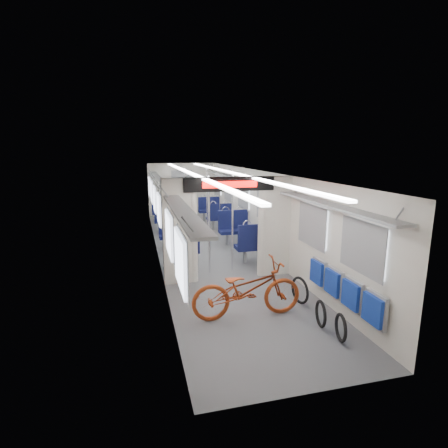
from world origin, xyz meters
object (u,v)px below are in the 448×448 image
Objects in this scene: bike_hoop_c at (300,291)px; seat_bay_near_right at (243,233)px; stanchion_far_right at (207,204)px; bicycle at (247,289)px; stanchion_near_left at (209,226)px; stanchion_near_right at (232,224)px; flip_bench at (343,288)px; seat_bay_far_right at (214,211)px; seat_bay_near_left at (177,239)px; bike_hoop_a at (341,329)px; seat_bay_far_left at (165,213)px; stanchion_far_left at (186,204)px; bike_hoop_b at (321,315)px.

seat_bay_near_right is (-0.04, 3.52, 0.33)m from bike_hoop_c.
bicycle is at bearing -94.25° from stanchion_far_right.
stanchion_near_right is (0.58, 0.06, 0.00)m from stanchion_near_left.
seat_bay_far_right is at bearing 92.94° from flip_bench.
seat_bay_near_left is 1.88m from stanchion_near_right.
bike_hoop_a is 9.02m from seat_bay_far_left.
stanchion_far_right reaches higher than seat_bay_far_left.
stanchion_near_right is at bearing 110.91° from flip_bench.
bike_hoop_c is (-0.00, 1.39, 0.04)m from bike_hoop_a.
seat_bay_far_left is (0.00, 3.94, 0.01)m from seat_bay_near_left.
stanchion_far_left is at bearing 124.15° from seat_bay_near_right.
stanchion_near_right is at bearing 6.21° from stanchion_near_left.
stanchion_near_right is (1.17, -1.34, 0.63)m from seat_bay_near_left.
bike_hoop_c reaches higher than bike_hoop_b.
stanchion_near_left is (-1.32, 3.47, 0.95)m from bike_hoop_a.
bike_hoop_a is at bearing -68.62° from seat_bay_near_left.
seat_bay_far_left reaches higher than bike_hoop_b.
flip_bench is 0.94m from bike_hoop_c.
bicycle is 3.83m from seat_bay_near_left.
stanchion_near_right is (1.17, -5.28, 0.62)m from seat_bay_far_left.
flip_bench reaches higher than bike_hoop_b.
seat_bay_near_right is (-0.04, 4.91, 0.37)m from bike_hoop_a.
stanchion_far_right is (1.17, -2.22, 0.62)m from seat_bay_far_left.
stanchion_far_left is at bearing 105.64° from flip_bench.
stanchion_far_left is 1.00× the size of stanchion_far_right.
stanchion_near_left reaches higher than seat_bay_near_right.
stanchion_far_left reaches higher than seat_bay_far_right.
seat_bay_near_left is 1.87m from seat_bay_near_right.
stanchion_near_right is at bearing -90.05° from stanchion_far_right.
bike_hoop_a is 0.48m from bike_hoop_b.
bike_hoop_c is at bearing -89.71° from seat_bay_far_right.
bicycle is at bearing -78.52° from seat_bay_near_left.
stanchion_near_right reaches higher than bicycle.
seat_bay_far_left is at bearing 102.43° from bike_hoop_b.
bike_hoop_b is at bearing -83.77° from stanchion_far_right.
bike_hoop_b is 0.24× the size of seat_bay_near_left.
stanchion_far_right is at bearing -25.52° from stanchion_far_left.
bike_hoop_c is at bearing -75.85° from bicycle.
seat_bay_near_right is at bearing 95.54° from flip_bench.
seat_bay_far_left reaches higher than seat_bay_far_right.
seat_bay_near_right reaches higher than bike_hoop_b.
flip_bench is at bearing -59.42° from stanchion_near_left.
seat_bay_near_right is 1.65m from stanchion_near_right.
stanchion_near_left is at bearing 4.93° from bicycle.
stanchion_far_left is (-0.06, 3.42, 0.00)m from stanchion_near_left.
bike_hoop_a is 6.69m from stanchion_far_right.
stanchion_far_right reaches higher than seat_bay_far_right.
seat_bay_near_right is at bearing 89.56° from bike_hoop_b.
flip_bench is 0.91× the size of stanchion_far_left.
stanchion_near_left is at bearing 120.58° from flip_bench.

